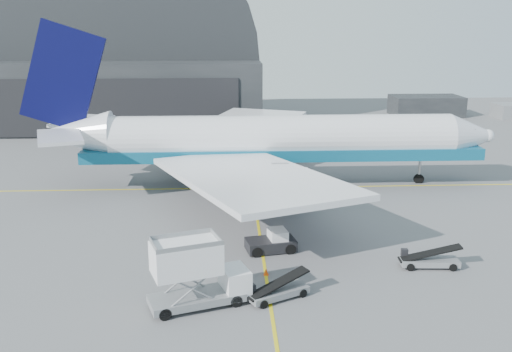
{
  "coord_description": "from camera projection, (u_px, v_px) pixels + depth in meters",
  "views": [
    {
      "loc": [
        -2.66,
        -43.26,
        18.42
      ],
      "look_at": [
        -0.16,
        8.52,
        4.5
      ],
      "focal_mm": 40.0,
      "sensor_mm": 36.0,
      "label": 1
    }
  ],
  "objects": [
    {
      "name": "belt_loader_a",
      "position": [
        277.0,
        291.0,
        39.27
      ],
      "size": [
        4.59,
        3.34,
        1.78
      ],
      "rotation": [
        0.0,
        0.0,
        0.48
      ],
      "color": "gray",
      "rests_on": "ground"
    },
    {
      "name": "traffic_cone",
      "position": [
        266.0,
        272.0,
        43.06
      ],
      "size": [
        0.37,
        0.37,
        0.53
      ],
      "color": "#FF4B08",
      "rests_on": "ground"
    },
    {
      "name": "catering_truck",
      "position": [
        195.0,
        274.0,
        37.79
      ],
      "size": [
        7.17,
        4.51,
        4.63
      ],
      "rotation": [
        0.0,
        0.0,
        0.33
      ],
      "color": "gray",
      "rests_on": "ground"
    },
    {
      "name": "taxi_lines",
      "position": [
        256.0,
        208.0,
        58.85
      ],
      "size": [
        80.0,
        42.12,
        0.02
      ],
      "color": "gold",
      "rests_on": "ground"
    },
    {
      "name": "hangar",
      "position": [
        124.0,
        73.0,
        105.78
      ],
      "size": [
        50.0,
        28.3,
        28.0
      ],
      "color": "black",
      "rests_on": "ground"
    },
    {
      "name": "belt_loader_b",
      "position": [
        429.0,
        260.0,
        44.38
      ],
      "size": [
        4.82,
        1.91,
        1.82
      ],
      "rotation": [
        0.0,
        0.0,
        -0.06
      ],
      "color": "gray",
      "rests_on": "ground"
    },
    {
      "name": "airliner",
      "position": [
        264.0,
        141.0,
        65.69
      ],
      "size": [
        54.42,
        52.77,
        19.1
      ],
      "color": "white",
      "rests_on": "ground"
    },
    {
      "name": "ground",
      "position": [
        263.0,
        256.0,
        46.63
      ],
      "size": [
        200.0,
        200.0,
        0.0
      ],
      "primitive_type": "plane",
      "color": "#565659",
      "rests_on": "ground"
    },
    {
      "name": "distant_bldg_a",
      "position": [
        425.0,
        115.0,
        117.86
      ],
      "size": [
        14.0,
        8.0,
        4.0
      ],
      "primitive_type": "cube",
      "color": "black",
      "rests_on": "ground"
    },
    {
      "name": "pushback_tug",
      "position": [
        272.0,
        243.0,
        47.55
      ],
      "size": [
        4.39,
        3.03,
        1.87
      ],
      "rotation": [
        0.0,
        0.0,
        0.19
      ],
      "color": "black",
      "rests_on": "ground"
    }
  ]
}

